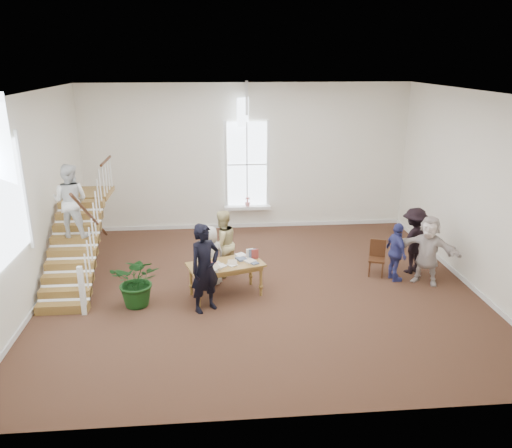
{
  "coord_description": "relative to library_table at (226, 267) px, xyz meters",
  "views": [
    {
      "loc": [
        -1.04,
        -10.7,
        5.22
      ],
      "look_at": [
        -0.07,
        0.4,
        1.47
      ],
      "focal_mm": 35.0,
      "sensor_mm": 36.0,
      "label": 1
    }
  ],
  "objects": [
    {
      "name": "ground",
      "position": [
        0.81,
        0.31,
        -0.7
      ],
      "size": [
        10.0,
        10.0,
        0.0
      ],
      "primitive_type": "plane",
      "color": "#43291A",
      "rests_on": "ground"
    },
    {
      "name": "staircase",
      "position": [
        -3.54,
        1.06,
        0.92
      ],
      "size": [
        1.1,
        4.1,
        2.92
      ],
      "color": "brown",
      "rests_on": "ground"
    },
    {
      "name": "woman_cluster_c",
      "position": [
        4.81,
        0.26,
        0.15
      ],
      "size": [
        1.56,
        1.31,
        1.69
      ],
      "primitive_type": "imported",
      "rotation": [
        0.0,
        0.0,
        5.66
      ],
      "color": "beige",
      "rests_on": "ground"
    },
    {
      "name": "library_table",
      "position": [
        0.0,
        0.0,
        0.0
      ],
      "size": [
        1.84,
        1.29,
        0.85
      ],
      "rotation": [
        0.0,
        0.0,
        0.3
      ],
      "color": "brown",
      "rests_on": "ground"
    },
    {
      "name": "woman_cluster_b",
      "position": [
        4.72,
        0.91,
        0.15
      ],
      "size": [
        1.26,
        1.04,
        1.69
      ],
      "primitive_type": "imported",
      "rotation": [
        0.0,
        0.0,
        3.59
      ],
      "color": "black",
      "rests_on": "ground"
    },
    {
      "name": "woman_cluster_a",
      "position": [
        4.12,
        0.46,
        0.03
      ],
      "size": [
        0.47,
        0.9,
        1.47
      ],
      "primitive_type": "imported",
      "rotation": [
        0.0,
        0.0,
        1.71
      ],
      "color": "#373B84",
      "rests_on": "ground"
    },
    {
      "name": "floor_plant",
      "position": [
        -1.94,
        -0.33,
        -0.1
      ],
      "size": [
        1.2,
        1.08,
        1.19
      ],
      "primitive_type": "imported",
      "rotation": [
        0.0,
        0.0,
        -0.15
      ],
      "color": "#123912",
      "rests_on": "ground"
    },
    {
      "name": "room_shell",
      "position": [
        0.81,
        4.7,
        -0.3
      ],
      "size": [
        10.49,
        10.0,
        10.0
      ],
      "color": "white",
      "rests_on": "ground"
    },
    {
      "name": "side_chair",
      "position": [
        3.79,
        0.85,
        -0.2
      ],
      "size": [
        0.5,
        0.5,
        0.9
      ],
      "rotation": [
        0.0,
        0.0,
        -0.35
      ],
      "color": "#39200F",
      "rests_on": "ground"
    },
    {
      "name": "elderly_woman",
      "position": [
        -0.37,
        0.6,
        0.04
      ],
      "size": [
        0.85,
        0.73,
        1.48
      ],
      "primitive_type": "imported",
      "rotation": [
        0.0,
        0.0,
        3.58
      ],
      "color": "beige",
      "rests_on": "ground"
    },
    {
      "name": "person_yellow",
      "position": [
        -0.07,
        1.1,
        0.15
      ],
      "size": [
        1.04,
        0.98,
        1.7
      ],
      "primitive_type": "imported",
      "rotation": [
        0.0,
        0.0,
        3.69
      ],
      "color": "#D0C182",
      "rests_on": "ground"
    },
    {
      "name": "police_officer",
      "position": [
        -0.47,
        -0.65,
        0.28
      ],
      "size": [
        0.85,
        0.8,
        1.95
      ],
      "primitive_type": "imported",
      "rotation": [
        0.0,
        0.0,
        0.63
      ],
      "color": "black",
      "rests_on": "ground"
    }
  ]
}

